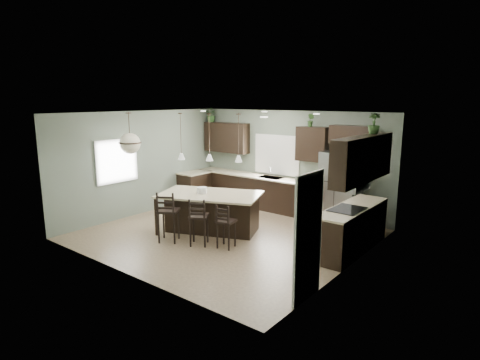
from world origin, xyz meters
name	(u,v)px	position (x,y,z in m)	size (l,w,h in m)	color
ground	(226,234)	(0.00, 0.00, 0.00)	(6.00, 6.00, 0.00)	#9E8466
pantry_door	(308,237)	(2.98, -1.55, 1.02)	(0.04, 0.82, 2.04)	white
window_back	(277,155)	(-0.40, 2.73, 1.55)	(1.35, 0.02, 1.00)	white
window_left	(116,161)	(-2.98, -0.80, 1.55)	(0.02, 1.10, 1.00)	white
left_return_cabs	(194,188)	(-2.70, 1.70, 0.45)	(0.60, 0.90, 0.90)	black
left_return_countertop	(195,173)	(-2.68, 1.70, 0.92)	(0.66, 0.96, 0.04)	beige
back_lower_cabs	(258,192)	(-0.85, 2.45, 0.45)	(4.20, 0.60, 0.90)	black
back_countertop	(258,176)	(-0.85, 2.43, 0.92)	(4.20, 0.66, 0.04)	beige
sink_inset	(271,178)	(-0.40, 2.43, 0.94)	(0.70, 0.45, 0.01)	gray
faucet	(270,173)	(-0.40, 2.40, 1.08)	(0.02, 0.02, 0.28)	silver
back_upper_left	(226,137)	(-2.15, 2.58, 1.95)	(1.55, 0.34, 0.90)	black
back_upper_right	(313,144)	(0.80, 2.58, 1.95)	(0.85, 0.34, 0.90)	black
fridge_header	(351,135)	(1.85, 2.58, 2.25)	(1.05, 0.34, 0.45)	black
right_lower_cabs	(352,230)	(2.70, 0.87, 0.45)	(0.60, 2.35, 0.90)	black
right_countertop	(353,208)	(2.68, 0.87, 0.92)	(0.66, 2.35, 0.04)	beige
cooktop	(347,209)	(2.68, 0.60, 0.94)	(0.58, 0.75, 0.02)	black
wall_oven_front	(333,230)	(2.40, 0.60, 0.45)	(0.01, 0.72, 0.60)	gray
right_upper_cabs	(363,159)	(2.83, 0.87, 1.95)	(0.34, 2.35, 0.90)	black
microwave	(354,180)	(2.78, 0.60, 1.55)	(0.40, 0.75, 0.40)	gray
refrigerator	(341,189)	(1.76, 2.32, 0.93)	(0.90, 0.74, 1.85)	gray
kitchen_island	(210,213)	(-0.45, -0.04, 0.46)	(2.34, 1.33, 0.92)	black
serving_dish	(202,190)	(-0.63, -0.12, 0.99)	(0.24, 0.24, 0.14)	silver
bar_stool_left	(168,216)	(-0.71, -1.12, 0.58)	(0.43, 0.43, 1.16)	black
bar_stool_center	(199,221)	(-0.02, -0.87, 0.53)	(0.39, 0.39, 1.06)	black
bar_stool_right	(226,226)	(0.55, -0.64, 0.48)	(0.36, 0.36, 0.96)	black
pendant_left	(181,136)	(-1.10, -0.31, 2.25)	(0.17, 0.17, 1.10)	white
pendant_center	(209,137)	(-0.45, -0.04, 2.25)	(0.17, 0.17, 1.10)	white
pendant_right	(239,138)	(0.20, 0.22, 2.25)	(0.17, 0.17, 1.10)	white
chandelier	(130,133)	(-2.30, -0.85, 2.30)	(0.54, 0.54, 1.00)	beige
plant_back_left	(212,115)	(-2.73, 2.55, 2.62)	(0.40, 0.35, 0.45)	#2C5424
plant_back_right	(311,120)	(0.74, 2.55, 2.57)	(0.19, 0.15, 0.34)	#305324
plant_right_wall	(374,123)	(2.80, 1.44, 2.61)	(0.24, 0.24, 0.43)	#2B4B21
room_shell	(226,163)	(0.00, 0.00, 1.70)	(6.00, 6.00, 6.00)	slate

